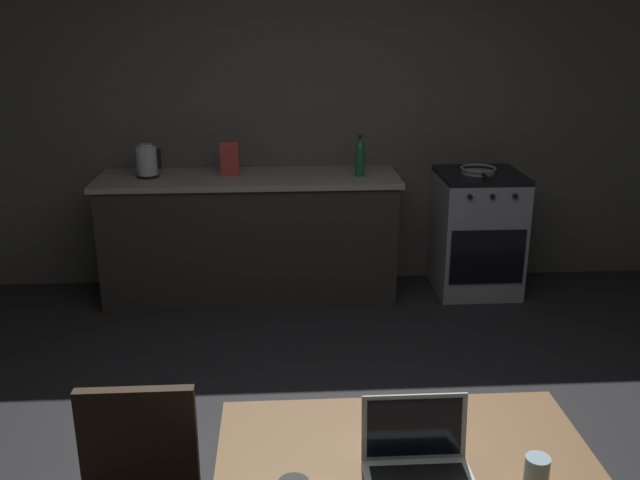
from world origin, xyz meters
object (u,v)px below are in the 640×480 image
at_px(electric_kettle, 147,161).
at_px(bottle, 360,157).
at_px(frying_pan, 479,170).
at_px(laptop, 418,464).
at_px(cereal_box, 229,159).
at_px(stove_oven, 477,232).
at_px(drinking_glass, 536,475).

height_order(electric_kettle, bottle, bottle).
height_order(bottle, frying_pan, bottle).
height_order(laptop, cereal_box, cereal_box).
height_order(bottle, cereal_box, bottle).
distance_m(stove_oven, laptop, 3.38).
height_order(stove_oven, cereal_box, cereal_box).
bearing_deg(cereal_box, drinking_glass, -72.06).
relative_size(stove_oven, drinking_glass, 7.97).
xyz_separation_m(bottle, cereal_box, (-0.93, 0.07, -0.02)).
relative_size(laptop, bottle, 1.09).
bearing_deg(drinking_glass, electric_kettle, 116.69).
bearing_deg(laptop, drinking_glass, -25.87).
xyz_separation_m(electric_kettle, bottle, (1.51, -0.05, 0.02)).
relative_size(electric_kettle, cereal_box, 0.97).
relative_size(laptop, cereal_box, 1.31).
bearing_deg(stove_oven, frying_pan, -136.72).
bearing_deg(laptop, bottle, 74.92).
xyz_separation_m(electric_kettle, cereal_box, (0.58, 0.02, 0.01)).
distance_m(stove_oven, cereal_box, 1.92).
bearing_deg(frying_pan, stove_oven, 43.28).
height_order(bottle, drinking_glass, bottle).
distance_m(laptop, cereal_box, 3.30).
bearing_deg(frying_pan, cereal_box, 178.47).
bearing_deg(frying_pan, bottle, -178.57).
relative_size(bottle, drinking_glass, 2.55).
distance_m(stove_oven, drinking_glass, 3.37).
xyz_separation_m(electric_kettle, frying_pan, (2.38, -0.03, -0.09)).
relative_size(electric_kettle, bottle, 0.81).
distance_m(drinking_glass, cereal_box, 3.47).
distance_m(laptop, electric_kettle, 3.46).
height_order(stove_oven, laptop, laptop).
bearing_deg(stove_oven, cereal_box, 179.30).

